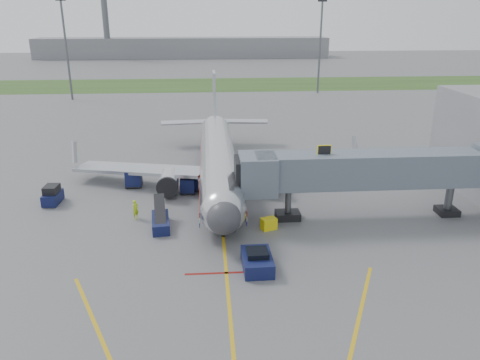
{
  "coord_description": "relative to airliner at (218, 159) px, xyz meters",
  "views": [
    {
      "loc": [
        -1.16,
        -33.5,
        17.72
      ],
      "look_at": [
        1.79,
        6.88,
        3.2
      ],
      "focal_mm": 35.0,
      "sensor_mm": 36.0,
      "label": 1
    }
  ],
  "objects": [
    {
      "name": "distant_terminal",
      "position": [
        -10.0,
        154.75,
        1.35
      ],
      "size": [
        120.0,
        14.0,
        8.0
      ],
      "primitive_type": "cube",
      "color": "slate",
      "rests_on": "ground"
    },
    {
      "name": "light_mast_right",
      "position": [
        25.0,
        59.75,
        8.13
      ],
      "size": [
        2.0,
        0.44,
        20.4
      ],
      "color": "#595B60",
      "rests_on": "ground"
    },
    {
      "name": "baggage_tug",
      "position": [
        -16.44,
        -4.88,
        -1.83
      ],
      "size": [
        1.52,
        2.71,
        1.85
      ],
      "color": "#0D163B",
      "rests_on": "ground"
    },
    {
      "name": "jet_bridge",
      "position": [
        12.86,
        -10.25,
        1.82
      ],
      "size": [
        25.3,
        4.0,
        6.9
      ],
      "color": "slate",
      "rests_on": "ground"
    },
    {
      "name": "baggage_cart_b",
      "position": [
        -3.28,
        -3.06,
        -1.81
      ],
      "size": [
        1.6,
        1.6,
        1.63
      ],
      "color": "#0D163B",
      "rests_on": "ground"
    },
    {
      "name": "control_tower",
      "position": [
        -40.0,
        149.75,
        14.68
      ],
      "size": [
        4.0,
        4.0,
        30.0
      ],
      "color": "#595B60",
      "rests_on": "ground"
    },
    {
      "name": "grass_strip",
      "position": [
        -0.0,
        74.75,
        -2.64
      ],
      "size": [
        300.0,
        25.0,
        0.01
      ],
      "primitive_type": "cube",
      "color": "#2D4C1E",
      "rests_on": "ground"
    },
    {
      "name": "ground_power_cart",
      "position": [
        4.0,
        -12.25,
        -2.14
      ],
      "size": [
        1.49,
        1.24,
        1.02
      ],
      "color": "yellow",
      "rests_on": "ground"
    },
    {
      "name": "pushback_tug",
      "position": [
        2.29,
        -18.75,
        -2.04
      ],
      "size": [
        2.2,
        3.53,
        1.46
      ],
      "color": "#0D163B",
      "rests_on": "ground"
    },
    {
      "name": "ramp_worker",
      "position": [
        -7.78,
        -9.2,
        -1.74
      ],
      "size": [
        0.76,
        0.78,
        1.81
      ],
      "primitive_type": "imported",
      "rotation": [
        0.0,
        0.0,
        0.84
      ],
      "color": "#B9DF1A",
      "rests_on": "ground"
    },
    {
      "name": "apron_markings",
      "position": [
        -0.0,
        -22.65,
        -2.64
      ],
      "size": [
        21.52,
        50.0,
        0.01
      ],
      "color": "gold",
      "rests_on": "ground"
    },
    {
      "name": "airliner",
      "position": [
        0.0,
        0.0,
        0.0
      ],
      "size": [
        32.1,
        35.67,
        10.25
      ],
      "color": "silver",
      "rests_on": "ground"
    },
    {
      "name": "baggage_cart_c",
      "position": [
        -3.0,
        -2.33,
        -1.82
      ],
      "size": [
        1.68,
        1.68,
        1.61
      ],
      "color": "#0D163B",
      "rests_on": "ground"
    },
    {
      "name": "baggage_cart_a",
      "position": [
        -9.12,
        -0.73,
        -1.7
      ],
      "size": [
        1.75,
        1.75,
        1.85
      ],
      "color": "#0D163B",
      "rests_on": "ground"
    },
    {
      "name": "light_mast_left",
      "position": [
        -30.0,
        54.75,
        8.13
      ],
      "size": [
        2.0,
        0.44,
        20.4
      ],
      "color": "#595B60",
      "rests_on": "ground"
    },
    {
      "name": "belt_loader",
      "position": [
        -5.38,
        -11.2,
        -2.1
      ],
      "size": [
        1.87,
        4.6,
        2.19
      ],
      "color": "#0D163B",
      "rests_on": "ground"
    },
    {
      "name": "ground",
      "position": [
        -0.0,
        -15.25,
        -2.65
      ],
      "size": [
        400.0,
        400.0,
        0.0
      ],
      "primitive_type": "plane",
      "color": "#565659",
      "rests_on": "ground"
    }
  ]
}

